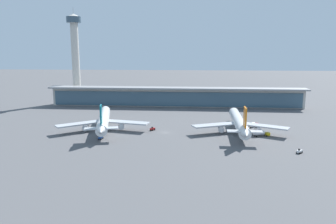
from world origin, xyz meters
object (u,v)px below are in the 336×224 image
(service_truck_near_nose_yellow, at_px, (261,133))
(service_truck_under_wing_white, at_px, (299,151))
(service_truck_mid_apron_red, at_px, (252,124))
(control_tower, at_px, (75,51))
(service_truck_on_taxiway_blue, at_px, (101,137))
(service_truck_by_tail_red, at_px, (153,129))
(airliner_left_stand, at_px, (104,120))
(airliner_centre_stand, at_px, (239,122))

(service_truck_near_nose_yellow, height_order, service_truck_under_wing_white, service_truck_near_nose_yellow)
(service_truck_mid_apron_red, distance_m, control_tower, 166.42)
(service_truck_mid_apron_red, relative_size, service_truck_on_taxiway_blue, 2.53)
(service_truck_by_tail_red, relative_size, service_truck_on_taxiway_blue, 1.08)
(airliner_left_stand, xyz_separation_m, service_truck_by_tail_red, (27.24, 0.23, -4.63))
(service_truck_by_tail_red, bearing_deg, service_truck_on_taxiway_blue, -138.85)
(service_truck_under_wing_white, bearing_deg, airliner_centre_stand, 121.03)
(control_tower, bearing_deg, service_truck_mid_apron_red, -33.08)
(control_tower, bearing_deg, airliner_left_stand, -62.57)
(service_truck_by_tail_red, distance_m, service_truck_on_taxiway_blue, 30.75)
(service_truck_mid_apron_red, xyz_separation_m, control_tower, (-135.11, 88.02, 41.15))
(service_truck_by_tail_red, bearing_deg, service_truck_near_nose_yellow, -8.28)
(service_truck_by_tail_red, bearing_deg, airliner_left_stand, -179.52)
(airliner_left_stand, bearing_deg, service_truck_near_nose_yellow, -5.46)
(service_truck_on_taxiway_blue, bearing_deg, service_truck_near_nose_yellow, 8.53)
(service_truck_under_wing_white, relative_size, service_truck_mid_apron_red, 0.42)
(service_truck_mid_apron_red, bearing_deg, airliner_centre_stand, -127.42)
(airliner_left_stand, xyz_separation_m, service_truck_under_wing_white, (95.02, -34.83, -4.63))
(airliner_centre_stand, height_order, control_tower, control_tower)
(airliner_left_stand, relative_size, service_truck_on_taxiway_blue, 21.17)
(service_truck_mid_apron_red, height_order, service_truck_on_taxiway_blue, service_truck_mid_apron_red)
(service_truck_on_taxiway_blue, distance_m, control_tower, 139.33)
(service_truck_under_wing_white, bearing_deg, service_truck_near_nose_yellow, 112.42)
(service_truck_mid_apron_red, bearing_deg, service_truck_by_tail_red, -167.72)
(airliner_centre_stand, bearing_deg, service_truck_on_taxiway_blue, -163.71)
(airliner_left_stand, distance_m, service_truck_under_wing_white, 101.31)
(service_truck_near_nose_yellow, height_order, service_truck_mid_apron_red, same)
(service_truck_near_nose_yellow, distance_m, service_truck_by_tail_red, 57.33)
(airliner_left_stand, relative_size, service_truck_under_wing_white, 19.85)
(service_truck_near_nose_yellow, bearing_deg, airliner_centre_stand, 140.30)
(service_truck_near_nose_yellow, relative_size, service_truck_on_taxiway_blue, 2.90)
(service_truck_mid_apron_red, bearing_deg, service_truck_on_taxiway_blue, -157.70)
(service_truck_under_wing_white, height_order, service_truck_by_tail_red, same)
(airliner_centre_stand, xyz_separation_m, service_truck_under_wing_white, (21.18, -35.21, -4.63))
(airliner_centre_stand, distance_m, control_tower, 165.10)
(service_truck_on_taxiway_blue, xyz_separation_m, control_tower, (-56.18, 120.40, 41.98))
(service_truck_near_nose_yellow, xyz_separation_m, service_truck_by_tail_red, (-56.73, 8.26, -0.83))
(service_truck_near_nose_yellow, bearing_deg, airliner_left_stand, 174.54)
(control_tower, bearing_deg, service_truck_on_taxiway_blue, -64.98)
(control_tower, bearing_deg, service_truck_by_tail_red, -51.62)
(service_truck_near_nose_yellow, bearing_deg, service_truck_on_taxiway_blue, -171.47)
(service_truck_mid_apron_red, xyz_separation_m, service_truck_on_taxiway_blue, (-78.93, -32.37, -0.83))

